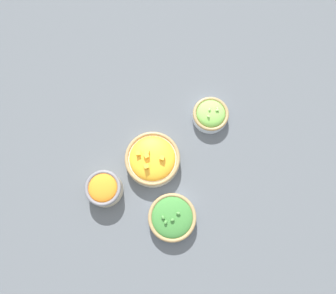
# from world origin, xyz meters

# --- Properties ---
(ground_plane) EXTENTS (3.00, 3.00, 0.00)m
(ground_plane) POSITION_xyz_m (0.00, 0.00, 0.00)
(ground_plane) COLOR #4C5156
(bowl_lettuce) EXTENTS (0.12, 0.12, 0.06)m
(bowl_lettuce) POSITION_xyz_m (-0.17, 0.07, 0.03)
(bowl_lettuce) COLOR silver
(bowl_lettuce) RESTS_ON ground_plane
(bowl_broccoli) EXTENTS (0.15, 0.15, 0.06)m
(bowl_broccoli) POSITION_xyz_m (0.19, 0.12, 0.03)
(bowl_broccoli) COLOR silver
(bowl_broccoli) RESTS_ON ground_plane
(bowl_squash) EXTENTS (0.18, 0.18, 0.08)m
(bowl_squash) POSITION_xyz_m (0.06, -0.03, 0.03)
(bowl_squash) COLOR beige
(bowl_squash) RESTS_ON ground_plane
(bowl_carrots) EXTENTS (0.11, 0.11, 0.07)m
(bowl_carrots) POSITION_xyz_m (0.22, -0.11, 0.04)
(bowl_carrots) COLOR beige
(bowl_carrots) RESTS_ON ground_plane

